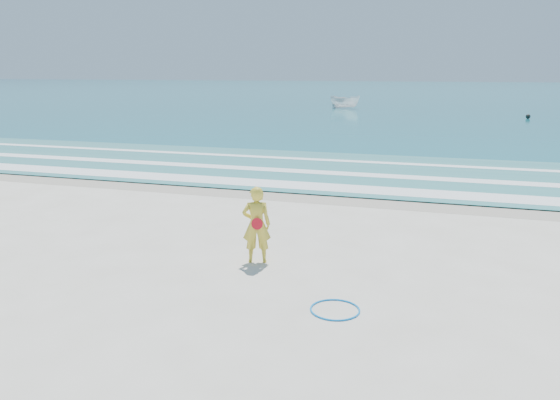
% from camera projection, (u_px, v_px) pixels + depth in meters
% --- Properties ---
extents(ground, '(400.00, 400.00, 0.00)m').
position_uv_depth(ground, '(223.00, 293.00, 10.98)').
color(ground, silver).
rests_on(ground, ground).
extents(wet_sand, '(400.00, 2.40, 0.00)m').
position_uv_depth(wet_sand, '(322.00, 196.00, 19.34)').
color(wet_sand, '#B2A893').
rests_on(wet_sand, ground).
extents(ocean, '(400.00, 190.00, 0.04)m').
position_uv_depth(ocean, '(430.00, 92.00, 108.53)').
color(ocean, '#19727F').
rests_on(ocean, ground).
extents(shallow, '(400.00, 10.00, 0.01)m').
position_uv_depth(shallow, '(348.00, 171.00, 23.98)').
color(shallow, '#59B7AD').
rests_on(shallow, ocean).
extents(foam_near, '(400.00, 1.40, 0.01)m').
position_uv_depth(foam_near, '(330.00, 187.00, 20.54)').
color(foam_near, white).
rests_on(foam_near, shallow).
extents(foam_mid, '(400.00, 0.90, 0.01)m').
position_uv_depth(foam_mid, '(344.00, 174.00, 23.23)').
color(foam_mid, white).
rests_on(foam_mid, shallow).
extents(foam_far, '(400.00, 0.60, 0.01)m').
position_uv_depth(foam_far, '(357.00, 161.00, 26.30)').
color(foam_far, white).
rests_on(foam_far, shallow).
extents(hoop, '(1.18, 1.18, 0.03)m').
position_uv_depth(hoop, '(335.00, 310.00, 10.16)').
color(hoop, '#0C85DE').
rests_on(hoop, ground).
extents(boat, '(4.16, 2.80, 1.50)m').
position_uv_depth(boat, '(345.00, 102.00, 62.09)').
color(boat, white).
rests_on(boat, ocean).
extents(buoy, '(0.41, 0.41, 0.41)m').
position_uv_depth(buoy, '(528.00, 116.00, 49.18)').
color(buoy, black).
rests_on(buoy, ocean).
extents(woman, '(0.76, 0.62, 1.80)m').
position_uv_depth(woman, '(257.00, 225.00, 12.54)').
color(woman, gold).
rests_on(woman, ground).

